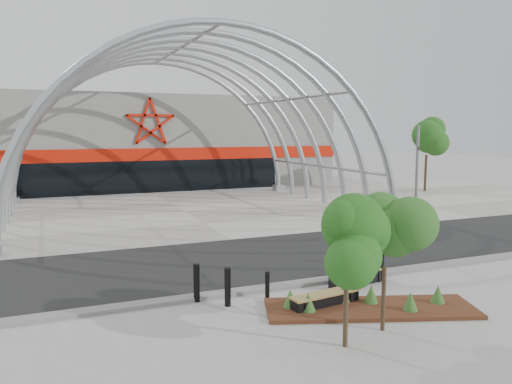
{
  "coord_description": "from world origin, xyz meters",
  "views": [
    {
      "loc": [
        -7.68,
        -14.39,
        5.11
      ],
      "look_at": [
        0.0,
        4.0,
        2.6
      ],
      "focal_mm": 35.0,
      "sensor_mm": 36.0,
      "label": 1
    }
  ],
  "objects_px": {
    "bench_1": "(358,278)",
    "street_tree_1": "(385,241)",
    "bench_0": "(325,301)",
    "bollard_2": "(267,286)",
    "street_tree_0": "(347,238)",
    "signal_pole": "(417,172)"
  },
  "relations": [
    {
      "from": "bench_0",
      "to": "bench_1",
      "type": "relative_size",
      "value": 0.98
    },
    {
      "from": "street_tree_0",
      "to": "bollard_2",
      "type": "height_order",
      "value": "street_tree_0"
    },
    {
      "from": "signal_pole",
      "to": "bench_0",
      "type": "distance_m",
      "value": 15.34
    },
    {
      "from": "street_tree_1",
      "to": "bollard_2",
      "type": "xyz_separation_m",
      "value": [
        -1.78,
        3.26,
        -1.9
      ]
    },
    {
      "from": "street_tree_0",
      "to": "bench_1",
      "type": "xyz_separation_m",
      "value": [
        3.0,
        3.9,
        -2.4
      ]
    },
    {
      "from": "bench_0",
      "to": "bollard_2",
      "type": "height_order",
      "value": "bollard_2"
    },
    {
      "from": "bench_1",
      "to": "street_tree_1",
      "type": "bearing_deg",
      "value": -114.6
    },
    {
      "from": "bench_1",
      "to": "bollard_2",
      "type": "xyz_separation_m",
      "value": [
        -3.36,
        -0.19,
        0.2
      ]
    },
    {
      "from": "street_tree_0",
      "to": "street_tree_1",
      "type": "bearing_deg",
      "value": 17.82
    },
    {
      "from": "signal_pole",
      "to": "bollard_2",
      "type": "height_order",
      "value": "signal_pole"
    },
    {
      "from": "signal_pole",
      "to": "street_tree_1",
      "type": "height_order",
      "value": "signal_pole"
    },
    {
      "from": "signal_pole",
      "to": "bench_1",
      "type": "height_order",
      "value": "signal_pole"
    },
    {
      "from": "signal_pole",
      "to": "bench_0",
      "type": "height_order",
      "value": "signal_pole"
    },
    {
      "from": "street_tree_0",
      "to": "signal_pole",
      "type": "bearing_deg",
      "value": 44.55
    },
    {
      "from": "bench_1",
      "to": "bollard_2",
      "type": "relative_size",
      "value": 2.68
    },
    {
      "from": "signal_pole",
      "to": "street_tree_0",
      "type": "height_order",
      "value": "signal_pole"
    },
    {
      "from": "bench_0",
      "to": "street_tree_0",
      "type": "bearing_deg",
      "value": -109.9
    },
    {
      "from": "signal_pole",
      "to": "bench_0",
      "type": "xyz_separation_m",
      "value": [
        -11.52,
        -9.81,
        -2.56
      ]
    },
    {
      "from": "bench_0",
      "to": "bench_1",
      "type": "xyz_separation_m",
      "value": [
        2.13,
        1.52,
        0.0
      ]
    },
    {
      "from": "street_tree_0",
      "to": "bench_1",
      "type": "distance_m",
      "value": 5.47
    },
    {
      "from": "street_tree_1",
      "to": "bench_1",
      "type": "distance_m",
      "value": 4.34
    },
    {
      "from": "bench_0",
      "to": "bollard_2",
      "type": "bearing_deg",
      "value": 132.58
    }
  ]
}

